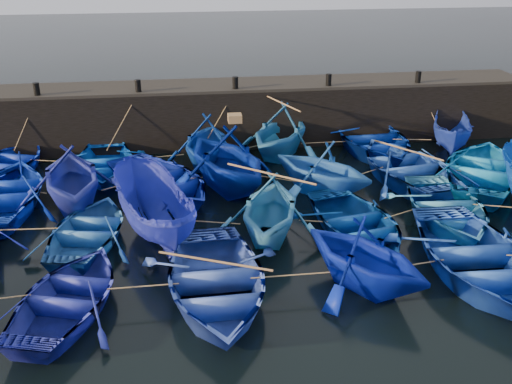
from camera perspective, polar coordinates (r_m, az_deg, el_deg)
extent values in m
plane|color=black|center=(16.39, 1.52, -6.77)|extent=(120.00, 120.00, 0.00)
cube|color=black|center=(25.51, -2.24, 7.78)|extent=(26.00, 2.50, 2.50)
cube|color=black|center=(25.18, -2.28, 10.65)|extent=(26.00, 2.50, 0.12)
cylinder|color=black|center=(24.78, -21.09, 9.59)|extent=(0.24, 0.24, 0.50)
cylinder|color=black|center=(24.18, -11.71, 10.36)|extent=(0.24, 0.24, 0.50)
cylinder|color=black|center=(24.23, -2.08, 10.87)|extent=(0.24, 0.24, 0.50)
cylinder|color=black|center=(24.94, 7.27, 11.08)|extent=(0.24, 0.24, 0.50)
cylinder|color=black|center=(26.24, 15.91, 11.01)|extent=(0.24, 0.24, 0.50)
imported|color=#051C95|center=(23.97, -23.66, 2.70)|extent=(4.68, 5.50, 0.97)
imported|color=#043BAB|center=(22.74, -14.97, 2.84)|extent=(3.64, 4.86, 0.96)
imported|color=#083496|center=(22.66, -5.01, 5.08)|extent=(4.12, 4.57, 2.12)
imported|color=#2268AC|center=(23.58, 2.45, 6.15)|extent=(5.54, 5.72, 2.30)
imported|color=navy|center=(24.76, 11.58, 5.19)|extent=(4.45, 5.96, 1.18)
imported|color=#1B33A4|center=(25.75, 19.02, 5.56)|extent=(3.01, 4.38, 1.59)
imported|color=#062392|center=(20.97, -23.78, -0.06)|extent=(3.89, 5.40, 1.11)
imported|color=#212D98|center=(19.99, -17.96, 1.64)|extent=(4.69, 5.16, 2.35)
imported|color=#0B1FA3|center=(20.46, -9.57, 1.15)|extent=(6.05, 6.50, 1.10)
imported|color=navy|center=(20.30, -2.92, 3.51)|extent=(5.74, 6.10, 2.56)
imported|color=blue|center=(20.14, 6.65, 2.46)|extent=(5.17, 5.19, 2.07)
imported|color=#1A429A|center=(22.18, 14.76, 2.60)|extent=(4.75, 6.09, 1.16)
imported|color=blue|center=(22.72, 21.88, 2.18)|extent=(6.54, 7.06, 1.19)
imported|color=#2056A1|center=(17.75, -16.29, -3.63)|extent=(3.76, 4.73, 0.88)
imported|color=#1C279F|center=(17.34, -10.32, -1.78)|extent=(3.27, 5.27, 1.91)
imported|color=#2E7AC9|center=(17.02, 1.40, -1.53)|extent=(4.38, 4.76, 2.10)
imported|color=navy|center=(17.66, 10.00, -2.98)|extent=(4.17, 5.21, 0.96)
imported|color=#2875C1|center=(19.27, 18.51, -1.47)|extent=(3.77, 5.04, 1.00)
imported|color=navy|center=(14.80, -18.12, -9.81)|extent=(4.20, 5.02, 0.90)
imported|color=blue|center=(14.48, -4.11, -8.86)|extent=(3.90, 5.36, 1.09)
imported|color=#04189F|center=(14.91, 10.85, -6.19)|extent=(4.84, 4.97, 1.99)
imported|color=blue|center=(16.49, 21.11, -6.03)|extent=(4.23, 5.78, 1.17)
cube|color=olive|center=(19.87, -2.13, 7.39)|extent=(0.47, 0.44, 0.28)
cylinder|color=tan|center=(23.26, -19.45, 2.93)|extent=(1.92, 0.53, 0.04)
cylinder|color=tan|center=(22.68, -9.97, 3.45)|extent=(2.18, 0.36, 0.04)
cylinder|color=tan|center=(23.25, -1.20, 4.34)|extent=(1.31, 0.69, 0.04)
cylinder|color=tan|center=(24.20, 7.09, 4.96)|extent=(2.18, 0.05, 0.04)
cylinder|color=tan|center=(25.24, 15.34, 5.09)|extent=(1.60, 0.33, 0.04)
cylinder|color=tan|center=(20.57, -20.81, -0.03)|extent=(0.50, 0.27, 0.04)
cylinder|color=tan|center=(20.29, -13.63, 0.59)|extent=(1.09, 0.65, 0.04)
cylinder|color=tan|center=(20.48, -6.21, 1.38)|extent=(0.61, 0.11, 0.04)
cylinder|color=tan|center=(20.38, 1.83, 1.40)|extent=(1.50, 0.87, 0.04)
cylinder|color=tan|center=(21.20, 10.85, 1.89)|extent=(1.69, 0.94, 0.04)
cylinder|color=tan|center=(22.42, 18.35, 2.30)|extent=(0.96, 0.79, 0.04)
cylinder|color=tan|center=(18.16, -22.16, -3.47)|extent=(1.96, 0.17, 0.04)
cylinder|color=tan|center=(17.59, -13.29, -3.15)|extent=(0.11, 0.06, 0.04)
cylinder|color=tan|center=(17.29, -4.46, -3.01)|extent=(1.70, 0.51, 0.04)
cylinder|color=tan|center=(17.38, 5.75, -2.91)|extent=(0.85, 0.26, 0.04)
cylinder|color=tan|center=(18.38, 14.46, -2.03)|extent=(1.38, 0.61, 0.04)
cylinder|color=tan|center=(19.79, 22.69, -1.29)|extent=(1.21, 0.43, 0.04)
cylinder|color=tan|center=(14.50, -11.20, -9.24)|extent=(1.75, 0.05, 0.04)
cylinder|color=tan|center=(14.69, 3.49, -8.31)|extent=(2.05, 0.04, 0.04)
cylinder|color=tan|center=(15.76, 16.14, -6.88)|extent=(1.37, 0.23, 0.04)
cylinder|color=tan|center=(24.86, -22.05, 6.39)|extent=(1.12, 0.63, 2.09)
cylinder|color=tan|center=(23.95, -13.18, 6.90)|extent=(1.42, 1.13, 2.09)
cylinder|color=tan|center=(24.04, -3.59, 7.56)|extent=(1.44, 0.81, 2.09)
cylinder|color=tan|center=(24.51, -0.01, 7.93)|extent=(1.72, 0.14, 2.09)
cylinder|color=tan|center=(25.34, 9.06, 8.18)|extent=(1.71, 0.13, 2.09)
cylinder|color=tan|center=(26.50, 16.92, 8.14)|extent=(1.11, 0.43, 2.09)
cylinder|color=#99724C|center=(23.25, 2.50, 8.92)|extent=(1.08, 2.84, 0.06)
cylinder|color=#99724C|center=(21.97, 14.93, 4.07)|extent=(1.77, 2.49, 0.06)
cylinder|color=#99724C|center=(16.58, 1.44, 1.83)|extent=(2.34, 1.97, 0.06)
cylinder|color=#99724C|center=(14.17, -4.18, -6.91)|extent=(2.74, 1.32, 0.06)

